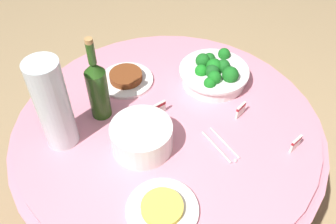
{
  "coord_description": "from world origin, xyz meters",
  "views": [
    {
      "loc": [
        0.55,
        0.72,
        1.74
      ],
      "look_at": [
        0.0,
        0.0,
        0.79
      ],
      "focal_mm": 39.22,
      "sensor_mm": 36.0,
      "label": 1
    }
  ],
  "objects_px": {
    "plate_stack": "(142,137)",
    "label_placard_mid": "(241,110)",
    "serving_tongs": "(222,146)",
    "wine_bottle": "(97,88)",
    "decorative_fruit_vase": "(54,107)",
    "broccoli_bowl": "(214,73)",
    "label_placard_rear": "(160,107)",
    "label_placard_front": "(296,143)",
    "food_plate_fried_egg": "(162,209)",
    "food_plate_stir_fry": "(126,79)"
  },
  "relations": [
    {
      "from": "serving_tongs",
      "to": "label_placard_mid",
      "type": "distance_m",
      "value": 0.17
    },
    {
      "from": "plate_stack",
      "to": "wine_bottle",
      "type": "relative_size",
      "value": 0.62
    },
    {
      "from": "wine_bottle",
      "to": "decorative_fruit_vase",
      "type": "bearing_deg",
      "value": 8.95
    },
    {
      "from": "food_plate_stir_fry",
      "to": "label_placard_front",
      "type": "xyz_separation_m",
      "value": [
        -0.27,
        0.65,
        0.01
      ]
    },
    {
      "from": "food_plate_fried_egg",
      "to": "decorative_fruit_vase",
      "type": "bearing_deg",
      "value": -75.97
    },
    {
      "from": "food_plate_stir_fry",
      "to": "food_plate_fried_egg",
      "type": "height_order",
      "value": "food_plate_stir_fry"
    },
    {
      "from": "plate_stack",
      "to": "label_placard_front",
      "type": "xyz_separation_m",
      "value": [
        -0.41,
        0.33,
        -0.02
      ]
    },
    {
      "from": "label_placard_front",
      "to": "label_placard_mid",
      "type": "xyz_separation_m",
      "value": [
        0.03,
        -0.23,
        0.0
      ]
    },
    {
      "from": "wine_bottle",
      "to": "food_plate_fried_egg",
      "type": "height_order",
      "value": "wine_bottle"
    },
    {
      "from": "wine_bottle",
      "to": "food_plate_stir_fry",
      "type": "distance_m",
      "value": 0.23
    },
    {
      "from": "decorative_fruit_vase",
      "to": "food_plate_fried_egg",
      "type": "xyz_separation_m",
      "value": [
        -0.11,
        0.43,
        -0.15
      ]
    },
    {
      "from": "decorative_fruit_vase",
      "to": "food_plate_fried_egg",
      "type": "distance_m",
      "value": 0.47
    },
    {
      "from": "plate_stack",
      "to": "label_placard_mid",
      "type": "xyz_separation_m",
      "value": [
        -0.37,
        0.1,
        -0.02
      ]
    },
    {
      "from": "food_plate_stir_fry",
      "to": "label_placard_rear",
      "type": "xyz_separation_m",
      "value": [
        -0.01,
        0.23,
        0.01
      ]
    },
    {
      "from": "decorative_fruit_vase",
      "to": "label_placard_rear",
      "type": "xyz_separation_m",
      "value": [
        -0.35,
        0.1,
        -0.13
      ]
    },
    {
      "from": "serving_tongs",
      "to": "label_placard_mid",
      "type": "xyz_separation_m",
      "value": [
        -0.16,
        -0.07,
        0.03
      ]
    },
    {
      "from": "wine_bottle",
      "to": "label_placard_front",
      "type": "xyz_separation_m",
      "value": [
        -0.44,
        0.55,
        -0.1
      ]
    },
    {
      "from": "food_plate_fried_egg",
      "to": "broccoli_bowl",
      "type": "bearing_deg",
      "value": -146.42
    },
    {
      "from": "decorative_fruit_vase",
      "to": "broccoli_bowl",
      "type": "bearing_deg",
      "value": 171.61
    },
    {
      "from": "broccoli_bowl",
      "to": "wine_bottle",
      "type": "relative_size",
      "value": 0.83
    },
    {
      "from": "broccoli_bowl",
      "to": "wine_bottle",
      "type": "distance_m",
      "value": 0.48
    },
    {
      "from": "plate_stack",
      "to": "label_placard_mid",
      "type": "distance_m",
      "value": 0.39
    },
    {
      "from": "food_plate_fried_egg",
      "to": "label_placard_rear",
      "type": "height_order",
      "value": "label_placard_rear"
    },
    {
      "from": "decorative_fruit_vase",
      "to": "label_placard_mid",
      "type": "relative_size",
      "value": 6.18
    },
    {
      "from": "serving_tongs",
      "to": "label_placard_mid",
      "type": "height_order",
      "value": "label_placard_mid"
    },
    {
      "from": "decorative_fruit_vase",
      "to": "label_placard_front",
      "type": "distance_m",
      "value": 0.81
    },
    {
      "from": "wine_bottle",
      "to": "label_placard_mid",
      "type": "relative_size",
      "value": 6.11
    },
    {
      "from": "decorative_fruit_vase",
      "to": "label_placard_rear",
      "type": "distance_m",
      "value": 0.38
    },
    {
      "from": "serving_tongs",
      "to": "label_placard_rear",
      "type": "height_order",
      "value": "label_placard_rear"
    },
    {
      "from": "broccoli_bowl",
      "to": "label_placard_rear",
      "type": "relative_size",
      "value": 5.09
    },
    {
      "from": "plate_stack",
      "to": "label_placard_rear",
      "type": "bearing_deg",
      "value": -147.87
    },
    {
      "from": "food_plate_fried_egg",
      "to": "label_placard_mid",
      "type": "bearing_deg",
      "value": -163.25
    },
    {
      "from": "decorative_fruit_vase",
      "to": "food_plate_fried_egg",
      "type": "relative_size",
      "value": 1.55
    },
    {
      "from": "decorative_fruit_vase",
      "to": "food_plate_stir_fry",
      "type": "relative_size",
      "value": 1.55
    },
    {
      "from": "food_plate_stir_fry",
      "to": "label_placard_rear",
      "type": "bearing_deg",
      "value": 91.28
    },
    {
      "from": "label_placard_front",
      "to": "label_placard_mid",
      "type": "bearing_deg",
      "value": -81.34
    },
    {
      "from": "plate_stack",
      "to": "label_placard_mid",
      "type": "relative_size",
      "value": 3.82
    },
    {
      "from": "food_plate_stir_fry",
      "to": "label_placard_front",
      "type": "height_order",
      "value": "label_placard_front"
    },
    {
      "from": "broccoli_bowl",
      "to": "label_placard_front",
      "type": "distance_m",
      "value": 0.43
    },
    {
      "from": "broccoli_bowl",
      "to": "label_placard_mid",
      "type": "xyz_separation_m",
      "value": [
        0.05,
        0.2,
        -0.02
      ]
    },
    {
      "from": "wine_bottle",
      "to": "serving_tongs",
      "type": "distance_m",
      "value": 0.48
    },
    {
      "from": "food_plate_fried_egg",
      "to": "label_placard_mid",
      "type": "height_order",
      "value": "label_placard_mid"
    },
    {
      "from": "decorative_fruit_vase",
      "to": "label_placard_mid",
      "type": "height_order",
      "value": "decorative_fruit_vase"
    },
    {
      "from": "decorative_fruit_vase",
      "to": "serving_tongs",
      "type": "distance_m",
      "value": 0.58
    },
    {
      "from": "broccoli_bowl",
      "to": "decorative_fruit_vase",
      "type": "relative_size",
      "value": 0.82
    },
    {
      "from": "wine_bottle",
      "to": "food_plate_fried_egg",
      "type": "bearing_deg",
      "value": 82.27
    },
    {
      "from": "plate_stack",
      "to": "label_placard_front",
      "type": "bearing_deg",
      "value": 141.4
    },
    {
      "from": "wine_bottle",
      "to": "label_placard_rear",
      "type": "height_order",
      "value": "wine_bottle"
    },
    {
      "from": "plate_stack",
      "to": "wine_bottle",
      "type": "xyz_separation_m",
      "value": [
        0.03,
        -0.22,
        0.08
      ]
    },
    {
      "from": "plate_stack",
      "to": "label_placard_mid",
      "type": "bearing_deg",
      "value": 165.15
    }
  ]
}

